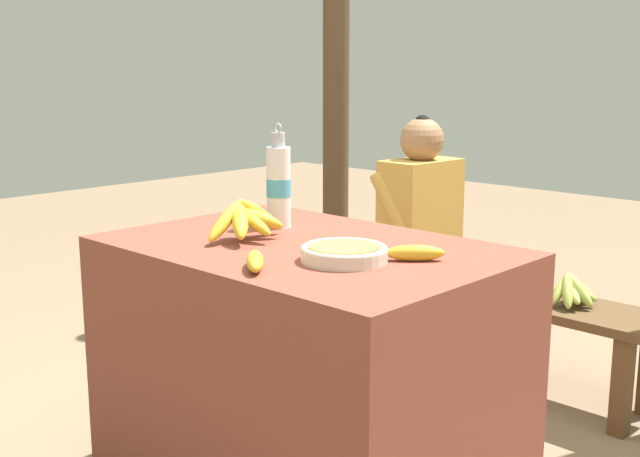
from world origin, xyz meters
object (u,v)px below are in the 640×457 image
loose_banana_front (255,261)px  banana_bunch_green (573,289)px  wooden_bench (459,295)px  banana_bunch_ripe (246,219)px  support_post_near (336,63)px  loose_banana_side (415,253)px  seated_vendor (412,223)px  serving_bowl (344,252)px  water_bottle (279,185)px

loose_banana_front → banana_bunch_green: (0.15, 1.45, -0.34)m
loose_banana_front → wooden_bench: bearing=103.8°
banana_bunch_ripe → support_post_near: 2.03m
loose_banana_side → wooden_bench: (-0.59, 1.11, -0.47)m
banana_bunch_ripe → wooden_bench: (-0.08, 1.25, -0.51)m
banana_bunch_ripe → wooden_bench: bearing=93.9°
banana_bunch_ripe → loose_banana_side: banana_bunch_ripe is taller
wooden_bench → banana_bunch_green: bearing=-0.1°
loose_banana_front → loose_banana_side: (0.23, 0.35, 0.00)m
support_post_near → seated_vendor: bearing=-26.5°
wooden_bench → banana_bunch_green: banana_bunch_green is taller
banana_bunch_green → banana_bunch_ripe: bearing=-108.6°
loose_banana_side → support_post_near: (-1.64, 1.49, 0.49)m
serving_bowl → banana_bunch_green: 1.29m
loose_banana_side → support_post_near: 2.27m
support_post_near → wooden_bench: bearing=-19.9°
serving_bowl → seated_vendor: seated_vendor is taller
serving_bowl → water_bottle: 0.50m
water_bottle → support_post_near: support_post_near is taller
serving_bowl → wooden_bench: serving_bowl is taller
seated_vendor → loose_banana_side: bearing=130.7°
wooden_bench → banana_bunch_green: size_ratio=6.86×
loose_banana_side → seated_vendor: bearing=127.3°
serving_bowl → loose_banana_side: (0.13, 0.13, -0.00)m
water_bottle → loose_banana_side: water_bottle is taller
water_bottle → seated_vendor: 1.09m
banana_bunch_ripe → serving_bowl: size_ratio=1.28×
banana_bunch_ripe → loose_banana_front: bearing=-37.5°
banana_bunch_ripe → water_bottle: bearing=109.4°
water_bottle → wooden_bench: water_bottle is taller
serving_bowl → loose_banana_side: bearing=45.3°
serving_bowl → seated_vendor: 1.41m
water_bottle → wooden_bench: bearing=90.8°
support_post_near → banana_bunch_ripe: bearing=-55.0°
serving_bowl → wooden_bench: size_ratio=0.13×
water_bottle → seated_vendor: bearing=103.6°
banana_bunch_green → water_bottle: bearing=-115.0°
seated_vendor → support_post_near: size_ratio=0.42×
serving_bowl → loose_banana_front: size_ratio=1.50×
loose_banana_side → seated_vendor: size_ratio=0.13×
water_bottle → serving_bowl: bearing=-23.1°
loose_banana_front → support_post_near: bearing=127.5°
serving_bowl → seated_vendor: (-0.69, 1.21, -0.19)m
serving_bowl → support_post_near: support_post_near is taller
seated_vendor → banana_bunch_green: size_ratio=4.28×
loose_banana_side → wooden_bench: loose_banana_side is taller
support_post_near → serving_bowl: bearing=-46.9°
water_bottle → loose_banana_side: bearing=-5.8°
loose_banana_front → loose_banana_side: size_ratio=1.06×
banana_bunch_ripe → serving_bowl: 0.38m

